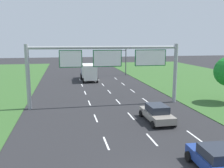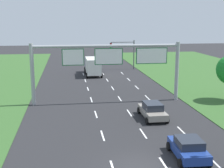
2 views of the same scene
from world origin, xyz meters
name	(u,v)px [view 1 (image 1 of 2)]	position (x,y,z in m)	size (l,w,h in m)	color
lane_dashes_inner_left	(100,129)	(-1.75, 9.00, 0.00)	(0.14, 56.40, 0.01)	white
lane_dashes_inner_right	(140,126)	(1.75, 9.00, 0.00)	(0.14, 56.40, 0.01)	white
lane_dashes_slip	(177,124)	(5.25, 9.00, 0.00)	(0.14, 56.40, 0.01)	white
car_near_red	(157,113)	(3.65, 9.96, 0.79)	(2.19, 4.49, 1.58)	gray
car_lead_silver	(217,160)	(3.69, 0.80, 0.77)	(2.34, 4.02, 1.50)	navy
box_truck	(89,71)	(-0.14, 35.11, 1.66)	(2.72, 7.69, 3.04)	navy
sign_gantry	(109,62)	(0.38, 16.55, 4.94)	(17.24, 0.44, 7.00)	#9EA0A5
traffic_light_mast	(117,57)	(6.37, 40.34, 3.87)	(4.76, 0.49, 5.60)	#47494F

